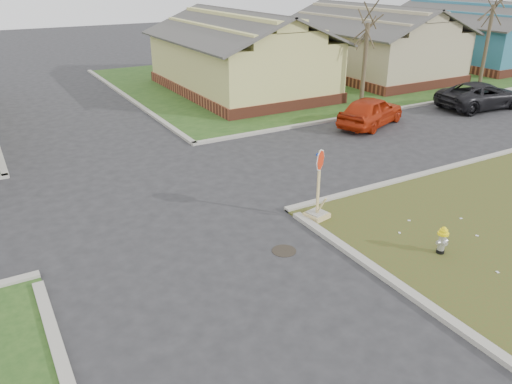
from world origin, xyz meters
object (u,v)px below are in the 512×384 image
stop_sign (318,203)px  dark_pickup (481,95)px  red_sedan (371,111)px  fire_hydrant (442,239)px

stop_sign → dark_pickup: (15.09, 6.15, 0.17)m
red_sedan → dark_pickup: red_sedan is taller
fire_hydrant → red_sedan: 11.60m
fire_hydrant → stop_sign: (-1.57, 3.20, 0.05)m
fire_hydrant → red_sedan: bearing=63.5°
fire_hydrant → stop_sign: 3.56m
red_sedan → dark_pickup: (7.23, -0.40, -0.02)m
stop_sign → dark_pickup: 16.29m
stop_sign → fire_hydrant: bearing=-75.8°
fire_hydrant → dark_pickup: 16.44m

